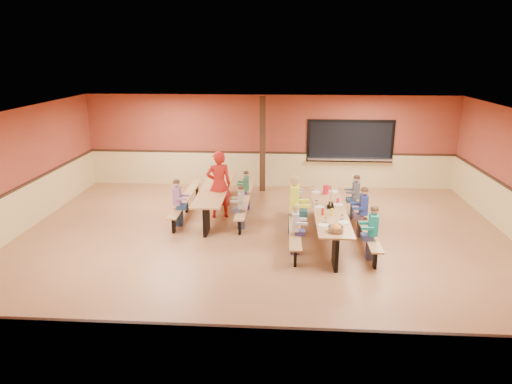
{
  "coord_description": "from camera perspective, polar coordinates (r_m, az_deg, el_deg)",
  "views": [
    {
      "loc": [
        0.49,
        -9.7,
        4.32
      ],
      "look_at": [
        -0.16,
        0.51,
        1.15
      ],
      "focal_mm": 32.0,
      "sensor_mm": 36.0,
      "label": 1
    }
  ],
  "objects": [
    {
      "name": "ground",
      "position": [
        10.63,
        0.68,
        -6.77
      ],
      "size": [
        12.0,
        12.0,
        0.0
      ],
      "primitive_type": "plane",
      "color": "brown",
      "rests_on": "ground"
    },
    {
      "name": "chip_bowl",
      "position": [
        9.57,
        9.95,
        -4.54
      ],
      "size": [
        0.32,
        0.32,
        0.15
      ],
      "primitive_type": null,
      "color": "orange",
      "rests_on": "cafeteria_table_main"
    },
    {
      "name": "place_settings",
      "position": [
        10.94,
        9.18,
        -1.81
      ],
      "size": [
        0.65,
        3.3,
        0.11
      ],
      "primitive_type": null,
      "color": "beige",
      "rests_on": "cafeteria_table_main"
    },
    {
      "name": "seated_child_teal_right",
      "position": [
        10.1,
        14.38,
        -5.0
      ],
      "size": [
        0.36,
        0.3,
        1.19
      ],
      "primitive_type": null,
      "color": "#168D82",
      "rests_on": "ground"
    },
    {
      "name": "seated_child_tan_sec",
      "position": [
        11.48,
        -1.87,
        -1.96
      ],
      "size": [
        0.32,
        0.26,
        1.11
      ],
      "primitive_type": null,
      "color": "#A39382",
      "rests_on": "ground"
    },
    {
      "name": "condiment_ketchup",
      "position": [
        10.5,
        8.32,
        -2.44
      ],
      "size": [
        0.06,
        0.06,
        0.17
      ],
      "primitive_type": "cylinder",
      "color": "#B2140F",
      "rests_on": "cafeteria_table_main"
    },
    {
      "name": "condiment_mustard",
      "position": [
        10.5,
        9.47,
        -2.49
      ],
      "size": [
        0.06,
        0.06,
        0.17
      ],
      "primitive_type": "cylinder",
      "color": "yellow",
      "rests_on": "cafeteria_table_main"
    },
    {
      "name": "table_paddle",
      "position": [
        10.98,
        9.3,
        -1.3
      ],
      "size": [
        0.16,
        0.16,
        0.56
      ],
      "color": "black",
      "rests_on": "cafeteria_table_main"
    },
    {
      "name": "room_envelope",
      "position": [
        10.37,
        0.7,
        -3.28
      ],
      "size": [
        12.04,
        10.04,
        3.02
      ],
      "color": "brown",
      "rests_on": "ground"
    },
    {
      "name": "punch_pitcher",
      "position": [
        12.08,
        8.71,
        0.3
      ],
      "size": [
        0.16,
        0.16,
        0.22
      ],
      "primitive_type": "cylinder",
      "color": "red",
      "rests_on": "cafeteria_table_main"
    },
    {
      "name": "cafeteria_table_second",
      "position": [
        12.68,
        -5.08,
        -0.28
      ],
      "size": [
        1.91,
        3.7,
        0.74
      ],
      "color": "#AA7643",
      "rests_on": "ground"
    },
    {
      "name": "structural_post",
      "position": [
        14.4,
        0.83,
        5.9
      ],
      "size": [
        0.18,
        0.18,
        3.0
      ],
      "primitive_type": "cube",
      "color": "#311B10",
      "rests_on": "ground"
    },
    {
      "name": "cafeteria_table_main",
      "position": [
        11.03,
        9.12,
        -3.14
      ],
      "size": [
        1.91,
        3.7,
        0.74
      ],
      "color": "#AA7643",
      "rests_on": "ground"
    },
    {
      "name": "seated_child_navy_right",
      "position": [
        11.27,
        13.24,
        -2.48
      ],
      "size": [
        0.38,
        0.31,
        1.22
      ],
      "primitive_type": null,
      "color": "navy",
      "rests_on": "ground"
    },
    {
      "name": "seated_child_white_left",
      "position": [
        10.09,
        4.92,
        -4.71
      ],
      "size": [
        0.33,
        0.27,
        1.13
      ],
      "primitive_type": null,
      "color": "silver",
      "rests_on": "ground"
    },
    {
      "name": "seated_adult_yellow",
      "position": [
        11.2,
        4.82,
        -1.61
      ],
      "size": [
        0.48,
        0.39,
        1.44
      ],
      "primitive_type": null,
      "color": "#E9F72C",
      "rests_on": "ground"
    },
    {
      "name": "seated_child_char_right",
      "position": [
        12.46,
        12.33,
        -0.61
      ],
      "size": [
        0.36,
        0.29,
        1.19
      ],
      "primitive_type": null,
      "color": "#4F545A",
      "rests_on": "ground"
    },
    {
      "name": "napkin_dispenser",
      "position": [
        11.04,
        9.33,
        -1.6
      ],
      "size": [
        0.1,
        0.14,
        0.13
      ],
      "primitive_type": "cube",
      "color": "black",
      "rests_on": "cafeteria_table_main"
    },
    {
      "name": "kitchen_pass_through",
      "position": [
        15.08,
        11.68,
        6.02
      ],
      "size": [
        2.78,
        0.28,
        1.38
      ],
      "color": "black",
      "rests_on": "ground"
    },
    {
      "name": "seated_child_purple_sec",
      "position": [
        11.84,
        -9.79,
        -1.34
      ],
      "size": [
        0.37,
        0.3,
        1.21
      ],
      "primitive_type": null,
      "color": "#905D8B",
      "rests_on": "ground"
    },
    {
      "name": "seated_child_grey_left",
      "position": [
        12.23,
        4.72,
        -0.8
      ],
      "size": [
        0.32,
        0.26,
        1.11
      ],
      "primitive_type": null,
      "color": "#B5B5B5",
      "rests_on": "ground"
    },
    {
      "name": "standing_woman",
      "position": [
        12.21,
        -4.67,
        0.95
      ],
      "size": [
        0.76,
        0.6,
        1.83
      ],
      "primitive_type": "imported",
      "rotation": [
        0.0,
        0.0,
        3.41
      ],
      "color": "#A51912",
      "rests_on": "ground"
    },
    {
      "name": "seated_child_green_sec",
      "position": [
        12.9,
        -1.23,
        0.22
      ],
      "size": [
        0.32,
        0.26,
        1.11
      ],
      "primitive_type": null,
      "color": "#306F4B",
      "rests_on": "ground"
    }
  ]
}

